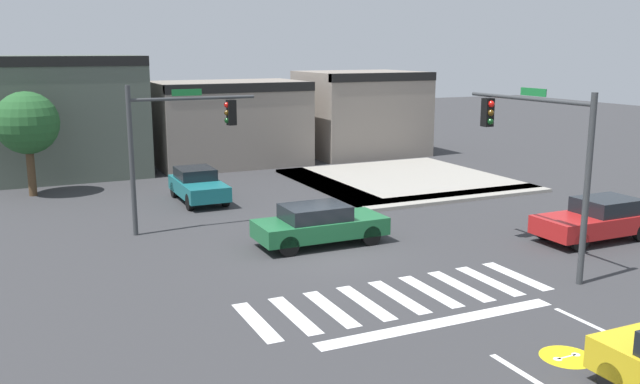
% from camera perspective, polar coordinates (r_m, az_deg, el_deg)
% --- Properties ---
extents(ground_plane, '(120.00, 120.00, 0.00)m').
position_cam_1_polar(ground_plane, '(22.77, 0.66, -5.16)').
color(ground_plane, '#353538').
extents(crosswalk_near, '(8.73, 2.73, 0.01)m').
position_cam_1_polar(crosswalk_near, '(19.03, 6.60, -8.73)').
color(crosswalk_near, silver).
rests_on(crosswalk_near, ground_plane).
extents(bike_detector_marking, '(1.20, 1.20, 0.01)m').
position_cam_1_polar(bike_detector_marking, '(16.41, 20.02, -12.89)').
color(bike_detector_marking, yellow).
rests_on(bike_detector_marking, ground_plane).
extents(curb_corner_northeast, '(10.00, 10.60, 0.15)m').
position_cam_1_polar(curb_corner_northeast, '(34.76, 6.57, 0.87)').
color(curb_corner_northeast, '#9E998E').
rests_on(curb_corner_northeast, ground_plane).
extents(storefront_row, '(25.12, 6.34, 6.35)m').
position_cam_1_polar(storefront_row, '(40.42, -8.68, 6.28)').
color(storefront_row, '#4C564C').
rests_on(storefront_row, ground_plane).
extents(traffic_signal_northwest, '(4.76, 0.32, 5.45)m').
position_cam_1_polar(traffic_signal_northwest, '(25.49, -11.83, 4.96)').
color(traffic_signal_northwest, '#383A3D').
rests_on(traffic_signal_northwest, ground_plane).
extents(traffic_signal_southeast, '(0.32, 5.42, 5.53)m').
position_cam_1_polar(traffic_signal_southeast, '(21.84, 17.86, 3.99)').
color(traffic_signal_southeast, '#383A3D').
rests_on(traffic_signal_southeast, ground_plane).
extents(car_teal, '(1.78, 4.16, 1.45)m').
position_cam_1_polar(car_teal, '(30.75, -10.22, 0.59)').
color(car_teal, '#196B70').
rests_on(car_teal, ground_plane).
extents(car_red, '(4.31, 1.86, 1.49)m').
position_cam_1_polar(car_red, '(26.08, 22.22, -2.13)').
color(car_red, red).
rests_on(car_red, ground_plane).
extents(car_green, '(4.54, 1.89, 1.43)m').
position_cam_1_polar(car_green, '(23.57, -0.08, -2.70)').
color(car_green, '#1E6638').
rests_on(car_green, ground_plane).
extents(roadside_tree, '(2.86, 2.86, 4.83)m').
position_cam_1_polar(roadside_tree, '(33.79, -23.39, 5.31)').
color(roadside_tree, '#4C3823').
rests_on(roadside_tree, ground_plane).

